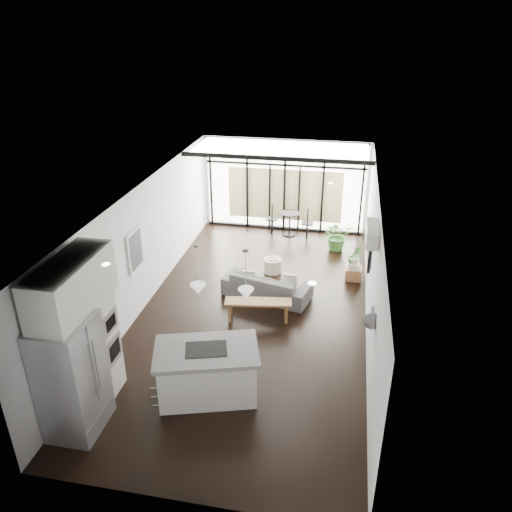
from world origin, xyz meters
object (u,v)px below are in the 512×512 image
at_px(pouf, 273,266).
at_px(milk_can, 353,269).
at_px(console_bench, 258,310).
at_px(island, 207,372).
at_px(tv, 369,250).
at_px(sofa, 267,281).
at_px(fridge, 72,377).

height_order(pouf, milk_can, milk_can).
height_order(console_bench, pouf, console_bench).
bearing_deg(island, tv, 38.17).
relative_size(island, pouf, 3.82).
distance_m(sofa, milk_can, 2.35).
relative_size(pouf, tv, 0.42).
relative_size(fridge, sofa, 0.97).
height_order(sofa, milk_can, sofa).
bearing_deg(console_bench, sofa, 80.69).
bearing_deg(milk_can, island, -117.08).
bearing_deg(sofa, island, 97.30).
bearing_deg(island, pouf, 68.98).
bearing_deg(pouf, fridge, -110.54).
bearing_deg(tv, sofa, -172.89).
bearing_deg(console_bench, tv, 21.18).
height_order(island, console_bench, island).
bearing_deg(console_bench, milk_can, 39.70).
height_order(island, tv, tv).
bearing_deg(pouf, milk_can, -0.86).
bearing_deg(pouf, island, -94.54).
relative_size(island, milk_can, 3.08).
bearing_deg(milk_can, pouf, 179.14).
relative_size(fridge, console_bench, 1.38).
xyz_separation_m(fridge, milk_can, (4.28, 5.90, -0.71)).
xyz_separation_m(sofa, milk_can, (2.00, 1.23, -0.12)).
bearing_deg(pouf, console_bench, -88.97).
height_order(sofa, tv, tv).
bearing_deg(sofa, tv, -158.50).
relative_size(island, console_bench, 1.22).
distance_m(island, console_bench, 2.58).
distance_m(sofa, console_bench, 1.03).
xyz_separation_m(console_bench, milk_can, (2.02, 2.25, 0.05)).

